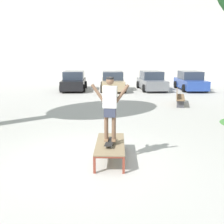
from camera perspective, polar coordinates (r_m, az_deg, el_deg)
name	(u,v)px	position (r m, az deg, el deg)	size (l,w,h in m)	color
ground_plane	(85,159)	(7.61, -5.58, -9.78)	(120.00, 120.00, 0.00)	#B7B5AD
building_facade	(115,13)	(37.08, 0.67, 19.92)	(35.09, 4.00, 15.97)	silver
skate_box	(110,145)	(7.46, -0.38, -6.79)	(0.78, 1.91, 0.46)	brown
skateboard	(110,142)	(7.30, -0.41, -6.19)	(0.28, 0.82, 0.09)	black
skater	(110,105)	(7.06, -0.42, 1.51)	(1.00, 0.31, 1.69)	brown
car_black	(74,81)	(22.25, -7.93, 6.32)	(2.16, 4.32, 1.50)	black
car_tan	(113,82)	(21.79, 0.15, 6.32)	(2.11, 4.29, 1.50)	tan
car_grey	(152,81)	(22.32, 8.23, 6.33)	(2.27, 4.36, 1.50)	slate
car_blue	(190,81)	(22.96, 16.00, 6.15)	(2.07, 4.28, 1.50)	#28479E
park_bench	(179,97)	(16.02, 13.85, 3.08)	(0.90, 2.44, 0.83)	brown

